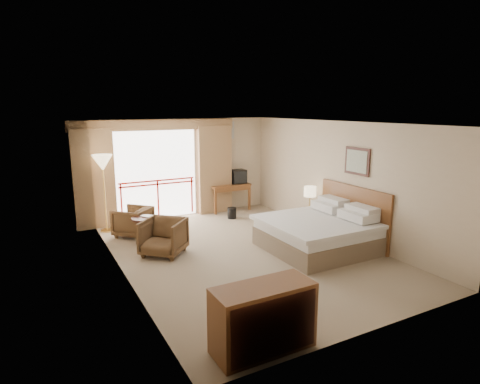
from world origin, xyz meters
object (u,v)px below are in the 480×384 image
side_table (144,226)px  table_lamp (310,192)px  wastebasket (232,213)px  desk (228,190)px  nightstand (310,219)px  bed (319,232)px  dresser (263,318)px  floor_lamp (103,166)px  armchair_near (164,254)px  armchair_far (134,236)px  tv (238,177)px

side_table → table_lamp: bearing=-12.9°
wastebasket → desk: bearing=69.5°
nightstand → bed: bearing=-120.0°
wastebasket → side_table: 2.83m
bed → side_table: bed is taller
desk → dresser: dresser is taller
desk → floor_lamp: size_ratio=0.64×
dresser → desk: bearing=70.7°
dresser → wastebasket: bearing=70.3°
floor_lamp → dresser: bearing=-82.3°
side_table → dresser: bearing=-87.1°
armchair_near → side_table: (-0.17, 0.87, 0.41)m
desk → armchair_near: desk is taller
dresser → side_table: bearing=96.6°
armchair_far → dresser: dresser is taller
nightstand → table_lamp: table_lamp is taller
wastebasket → side_table: bearing=-161.1°
table_lamp → armchair_near: bearing=179.5°
table_lamp → side_table: size_ratio=0.88×
table_lamp → nightstand: bearing=-90.0°
side_table → nightstand: bearing=-13.6°
nightstand → floor_lamp: size_ratio=0.29×
wastebasket → armchair_near: armchair_near is taller
armchair_far → dresser: bearing=50.0°
armchair_far → armchair_near: armchair_near is taller
wastebasket → table_lamp: bearing=-55.6°
desk → armchair_far: 3.36m
armchair_near → side_table: bearing=143.9°
tv → dresser: (-3.07, -6.46, -0.56)m
tv → side_table: tv is taller
bed → wastebasket: bed is taller
table_lamp → wastebasket: 2.34m
armchair_far → wastebasket: bearing=141.4°
table_lamp → dresser: bearing=-134.0°
nightstand → tv: (-0.60, 2.71, 0.71)m
armchair_near → dresser: size_ratio=0.64×
armchair_far → floor_lamp: bearing=-98.2°
dresser → nightstand: bearing=49.3°
armchair_far → floor_lamp: size_ratio=0.40×
side_table → armchair_far: bearing=97.9°
nightstand → tv: size_ratio=1.23×
tv → armchair_near: tv is taller
tv → floor_lamp: 3.96m
tv → wastebasket: bearing=-139.0°
wastebasket → dresser: bearing=-113.4°
nightstand → armchair_near: (-3.74, 0.08, -0.27)m
wastebasket → armchair_near: size_ratio=0.37×
armchair_near → table_lamp: bearing=42.6°
armchair_near → bed: bearing=20.3°
nightstand → side_table: (-3.91, 0.95, 0.14)m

